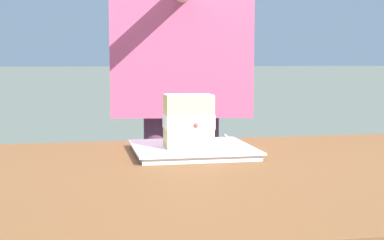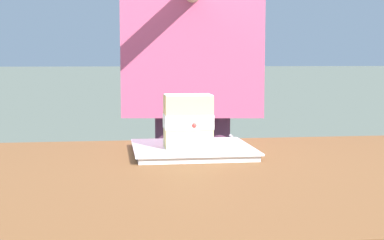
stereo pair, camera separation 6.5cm
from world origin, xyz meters
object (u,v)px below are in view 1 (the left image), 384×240
object	(u,v)px
patio_table	(235,229)
diner_person	(181,34)
cake_slice	(189,121)
dessert_fork	(231,141)
dessert_plate	(192,150)

from	to	relation	value
patio_table	diner_person	xyz separation A→B (m)	(-0.05, -0.82, 0.38)
cake_slice	dessert_fork	distance (m)	0.21
dessert_fork	cake_slice	bearing A→B (deg)	49.52
dessert_plate	cake_slice	bearing A→B (deg)	56.51
dessert_plate	diner_person	xyz separation A→B (m)	(-0.09, -0.63, 0.26)
patio_table	cake_slice	distance (m)	0.25
dessert_fork	diner_person	distance (m)	0.56
cake_slice	patio_table	bearing A→B (deg)	106.36
patio_table	dessert_fork	distance (m)	0.35
patio_table	dessert_plate	size ratio (longest dim) A/B	6.50
patio_table	dessert_plate	world-z (taller)	dessert_plate
dessert_plate	cake_slice	world-z (taller)	cake_slice
dessert_fork	dessert_plate	bearing A→B (deg)	48.81
dessert_plate	cake_slice	distance (m)	0.06
dessert_fork	diner_person	size ratio (longest dim) A/B	0.11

